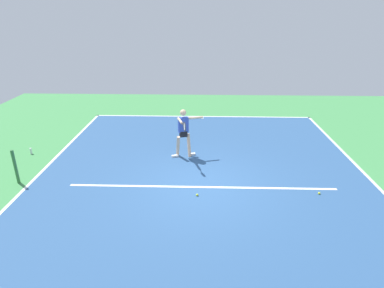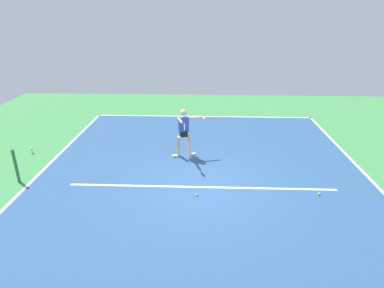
{
  "view_description": "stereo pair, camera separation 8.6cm",
  "coord_description": "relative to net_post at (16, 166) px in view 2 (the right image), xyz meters",
  "views": [
    {
      "loc": [
        0.04,
        8.43,
        4.82
      ],
      "look_at": [
        0.33,
        -1.05,
        0.9
      ],
      "focal_mm": 30.34,
      "sensor_mm": 36.0,
      "label": 1
    },
    {
      "loc": [
        -0.05,
        8.42,
        4.82
      ],
      "look_at": [
        0.33,
        -1.05,
        0.9
      ],
      "focal_mm": 30.34,
      "sensor_mm": 36.0,
      "label": 2
    }
  ],
  "objects": [
    {
      "name": "court_line_sideline_right",
      "position": [
        -0.35,
        0.0,
        -0.53
      ],
      "size": [
        0.1,
        13.64,
        0.01
      ],
      "primitive_type": "cube",
      "color": "white",
      "rests_on": "ground_plane"
    },
    {
      "name": "net_post",
      "position": [
        0.0,
        0.0,
        0.0
      ],
      "size": [
        0.09,
        0.09,
        1.07
      ],
      "primitive_type": "cylinder",
      "color": "#38753D",
      "rests_on": "ground_plane"
    },
    {
      "name": "water_bottle",
      "position": [
        0.66,
        -2.11,
        -0.43
      ],
      "size": [
        0.07,
        0.07,
        0.22
      ],
      "primitive_type": "cylinder",
      "color": "white",
      "rests_on": "ground_plane"
    },
    {
      "name": "court_line_baseline_near",
      "position": [
        -5.53,
        -6.77,
        -0.53
      ],
      "size": [
        10.46,
        0.1,
        0.01
      ],
      "primitive_type": "cube",
      "color": "white",
      "rests_on": "ground_plane"
    },
    {
      "name": "tennis_player",
      "position": [
        -4.88,
        -2.06,
        0.46
      ],
      "size": [
        1.11,
        1.28,
        1.74
      ],
      "rotation": [
        0.0,
        0.0,
        0.29
      ],
      "color": "beige",
      "rests_on": "ground_plane"
    },
    {
      "name": "tennis_ball_centre_court",
      "position": [
        -5.4,
        0.59,
        -0.5
      ],
      "size": [
        0.07,
        0.07,
        0.07
      ],
      "primitive_type": "sphere",
      "color": "#CCE033",
      "rests_on": "ground_plane"
    },
    {
      "name": "tennis_ball_near_player",
      "position": [
        -8.84,
        0.39,
        -0.5
      ],
      "size": [
        0.07,
        0.07,
        0.07
      ],
      "primitive_type": "sphere",
      "color": "yellow",
      "rests_on": "ground_plane"
    },
    {
      "name": "ground_plane",
      "position": [
        -5.53,
        0.0,
        -0.54
      ],
      "size": [
        22.35,
        22.35,
        0.0
      ],
      "primitive_type": "plane",
      "color": "#428E4C"
    },
    {
      "name": "court_surface",
      "position": [
        -5.53,
        0.0,
        -0.53
      ],
      "size": [
        10.46,
        13.64,
        0.0
      ],
      "primitive_type": "cube",
      "color": "#2D5484",
      "rests_on": "ground_plane"
    },
    {
      "name": "court_line_centre_mark",
      "position": [
        -5.53,
        -6.57,
        -0.53
      ],
      "size": [
        0.1,
        0.3,
        0.01
      ],
      "primitive_type": "cube",
      "color": "white",
      "rests_on": "ground_plane"
    },
    {
      "name": "court_line_sideline_left",
      "position": [
        -10.71,
        0.0,
        -0.53
      ],
      "size": [
        0.1,
        13.64,
        0.01
      ],
      "primitive_type": "cube",
      "color": "white",
      "rests_on": "ground_plane"
    },
    {
      "name": "court_line_service",
      "position": [
        -5.53,
        0.09,
        -0.53
      ],
      "size": [
        7.85,
        0.1,
        0.01
      ],
      "primitive_type": "cube",
      "color": "white",
      "rests_on": "ground_plane"
    }
  ]
}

